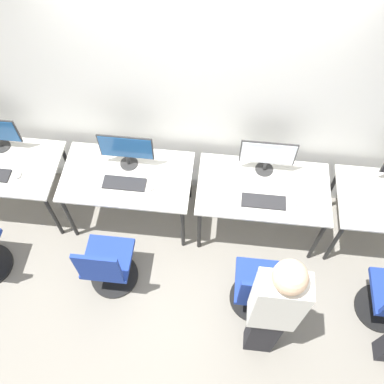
{
  "coord_description": "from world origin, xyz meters",
  "views": [
    {
      "loc": [
        0.22,
        -1.93,
        4.15
      ],
      "look_at": [
        0.0,
        0.14,
        0.91
      ],
      "focal_mm": 40.0,
      "sensor_mm": 36.0,
      "label": 1
    }
  ],
  "objects_px": {
    "office_chair_left": "(108,267)",
    "monitor_left": "(126,149)",
    "monitor_right": "(268,155)",
    "mouse_right": "(295,201)",
    "person_right": "(273,310)",
    "mouse_left": "(151,186)",
    "mouse_far_left": "(18,175)",
    "keyboard_left": "(124,183)",
    "keyboard_right": "(264,201)",
    "office_chair_right": "(258,291)"
  },
  "relations": [
    {
      "from": "office_chair_left",
      "to": "monitor_left",
      "type": "bearing_deg",
      "value": 85.45
    },
    {
      "from": "monitor_left",
      "to": "monitor_right",
      "type": "distance_m",
      "value": 1.33
    },
    {
      "from": "mouse_right",
      "to": "person_right",
      "type": "height_order",
      "value": "person_right"
    },
    {
      "from": "monitor_left",
      "to": "mouse_right",
      "type": "relative_size",
      "value": 5.78
    },
    {
      "from": "mouse_left",
      "to": "mouse_far_left",
      "type": "bearing_deg",
      "value": -179.64
    },
    {
      "from": "monitor_right",
      "to": "mouse_right",
      "type": "relative_size",
      "value": 5.78
    },
    {
      "from": "keyboard_left",
      "to": "mouse_left",
      "type": "xyz_separation_m",
      "value": [
        0.26,
        -0.01,
        0.01
      ]
    },
    {
      "from": "mouse_right",
      "to": "keyboard_right",
      "type": "bearing_deg",
      "value": -174.37
    },
    {
      "from": "monitor_left",
      "to": "keyboard_right",
      "type": "distance_m",
      "value": 1.38
    },
    {
      "from": "office_chair_right",
      "to": "person_right",
      "type": "xyz_separation_m",
      "value": [
        0.04,
        -0.37,
        0.59
      ]
    },
    {
      "from": "mouse_far_left",
      "to": "monitor_left",
      "type": "relative_size",
      "value": 0.17
    },
    {
      "from": "mouse_left",
      "to": "person_right",
      "type": "xyz_separation_m",
      "value": [
        1.12,
        -1.13,
        0.2
      ]
    },
    {
      "from": "mouse_far_left",
      "to": "keyboard_right",
      "type": "height_order",
      "value": "mouse_far_left"
    },
    {
      "from": "keyboard_left",
      "to": "office_chair_left",
      "type": "height_order",
      "value": "office_chair_left"
    },
    {
      "from": "monitor_right",
      "to": "keyboard_right",
      "type": "distance_m",
      "value": 0.43
    },
    {
      "from": "monitor_left",
      "to": "office_chair_right",
      "type": "height_order",
      "value": "monitor_left"
    },
    {
      "from": "office_chair_left",
      "to": "person_right",
      "type": "relative_size",
      "value": 0.52
    },
    {
      "from": "mouse_right",
      "to": "mouse_far_left",
      "type": "bearing_deg",
      "value": 179.72
    },
    {
      "from": "office_chair_left",
      "to": "monitor_right",
      "type": "bearing_deg",
      "value": 35.87
    },
    {
      "from": "mouse_right",
      "to": "office_chair_left",
      "type": "bearing_deg",
      "value": -158.52
    },
    {
      "from": "monitor_left",
      "to": "person_right",
      "type": "bearing_deg",
      "value": -45.04
    },
    {
      "from": "monitor_left",
      "to": "monitor_right",
      "type": "height_order",
      "value": "same"
    },
    {
      "from": "monitor_right",
      "to": "monitor_left",
      "type": "bearing_deg",
      "value": -176.85
    },
    {
      "from": "monitor_right",
      "to": "mouse_right",
      "type": "distance_m",
      "value": 0.5
    },
    {
      "from": "mouse_far_left",
      "to": "office_chair_left",
      "type": "xyz_separation_m",
      "value": [
        0.97,
        -0.68,
        -0.4
      ]
    },
    {
      "from": "mouse_left",
      "to": "monitor_left",
      "type": "bearing_deg",
      "value": 135.96
    },
    {
      "from": "mouse_right",
      "to": "monitor_right",
      "type": "bearing_deg",
      "value": 130.06
    },
    {
      "from": "office_chair_right",
      "to": "monitor_left",
      "type": "bearing_deg",
      "value": 142.77
    },
    {
      "from": "office_chair_right",
      "to": "keyboard_left",
      "type": "bearing_deg",
      "value": 149.9
    },
    {
      "from": "keyboard_right",
      "to": "monitor_right",
      "type": "bearing_deg",
      "value": 90.0
    },
    {
      "from": "keyboard_left",
      "to": "mouse_left",
      "type": "relative_size",
      "value": 4.57
    },
    {
      "from": "keyboard_right",
      "to": "office_chair_right",
      "type": "distance_m",
      "value": 0.82
    },
    {
      "from": "mouse_far_left",
      "to": "monitor_right",
      "type": "relative_size",
      "value": 0.17
    },
    {
      "from": "mouse_far_left",
      "to": "keyboard_right",
      "type": "bearing_deg",
      "value": -1.01
    },
    {
      "from": "mouse_left",
      "to": "keyboard_right",
      "type": "xyz_separation_m",
      "value": [
        1.06,
        -0.05,
        -0.01
      ]
    },
    {
      "from": "mouse_far_left",
      "to": "office_chair_right",
      "type": "xyz_separation_m",
      "value": [
        2.38,
        -0.76,
        -0.4
      ]
    },
    {
      "from": "mouse_far_left",
      "to": "monitor_left",
      "type": "bearing_deg",
      "value": 14.06
    },
    {
      "from": "mouse_left",
      "to": "keyboard_right",
      "type": "relative_size",
      "value": 0.22
    },
    {
      "from": "monitor_left",
      "to": "person_right",
      "type": "relative_size",
      "value": 0.3
    },
    {
      "from": "keyboard_right",
      "to": "office_chair_right",
      "type": "relative_size",
      "value": 0.45
    },
    {
      "from": "person_right",
      "to": "mouse_left",
      "type": "bearing_deg",
      "value": 134.73
    },
    {
      "from": "person_right",
      "to": "office_chair_left",
      "type": "bearing_deg",
      "value": 162.94
    },
    {
      "from": "keyboard_left",
      "to": "office_chair_right",
      "type": "height_order",
      "value": "office_chair_right"
    },
    {
      "from": "office_chair_left",
      "to": "monitor_right",
      "type": "height_order",
      "value": "monitor_right"
    },
    {
      "from": "mouse_far_left",
      "to": "mouse_right",
      "type": "xyz_separation_m",
      "value": [
        2.66,
        -0.01,
        0.0
      ]
    },
    {
      "from": "monitor_left",
      "to": "mouse_right",
      "type": "bearing_deg",
      "value": -9.61
    },
    {
      "from": "office_chair_left",
      "to": "person_right",
      "type": "height_order",
      "value": "person_right"
    },
    {
      "from": "mouse_far_left",
      "to": "mouse_right",
      "type": "bearing_deg",
      "value": -0.28
    },
    {
      "from": "office_chair_right",
      "to": "person_right",
      "type": "distance_m",
      "value": 0.7
    },
    {
      "from": "mouse_left",
      "to": "mouse_right",
      "type": "distance_m",
      "value": 1.36
    }
  ]
}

